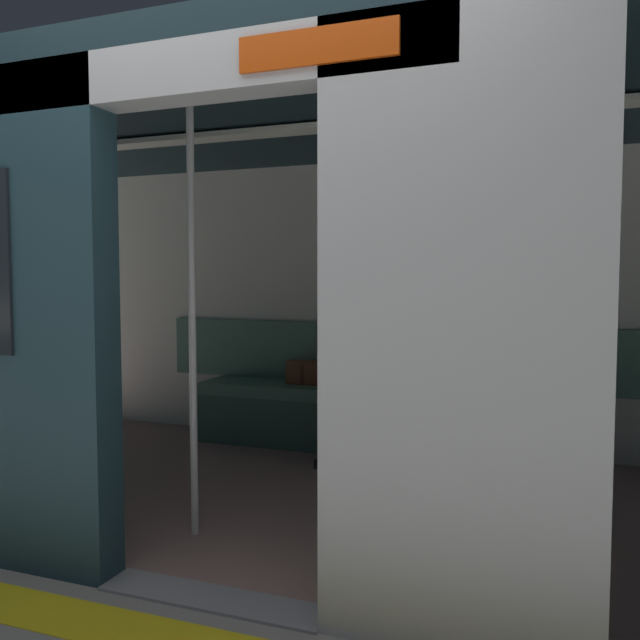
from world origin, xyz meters
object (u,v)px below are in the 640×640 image
handbag (305,372)px  grab_pole_far (357,324)px  train_car (312,235)px  grab_pole_door (192,320)px  person_seated (360,359)px  book (419,389)px  bench_seat (373,405)px

handbag → grab_pole_far: size_ratio=0.13×
train_car → grab_pole_far: size_ratio=3.08×
handbag → grab_pole_door: (-0.14, 1.78, 0.50)m
person_seated → grab_pole_door: size_ratio=0.57×
person_seated → handbag: bearing=-15.2°
person_seated → book: 0.46m
bench_seat → grab_pole_door: size_ratio=1.27×
bench_seat → book: size_ratio=12.00×
train_car → grab_pole_far: 0.90m
train_car → grab_pole_door: train_car is taller
book → grab_pole_door: grab_pole_door is taller
bench_seat → handbag: bearing=-7.7°
book → handbag: bearing=26.0°
handbag → grab_pole_far: bearing=118.3°
grab_pole_door → grab_pole_far: (-0.81, -0.03, 0.00)m
bench_seat → grab_pole_door: grab_pole_door is taller
book → grab_pole_far: grab_pole_far is taller
bench_seat → grab_pole_far: bearing=103.5°
book → train_car: bearing=98.5°
handbag → person_seated: bearing=164.8°
person_seated → handbag: (0.46, -0.13, -0.14)m
bench_seat → person_seated: size_ratio=2.23×
book → grab_pole_door: 1.99m
train_car → grab_pole_door: size_ratio=3.08×
person_seated → book: bearing=-165.4°
train_car → book: bearing=-108.9°
train_car → grab_pole_door: bearing=62.7°
train_car → handbag: (0.48, -1.11, -0.93)m
grab_pole_far → bench_seat: bearing=-76.5°
train_car → bench_seat: size_ratio=2.42×
book → grab_pole_far: bearing=120.3°
handbag → grab_pole_far: (-0.94, 1.75, 0.50)m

